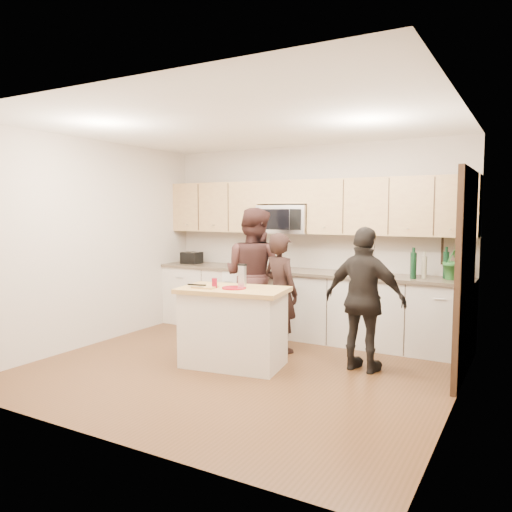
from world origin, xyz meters
The scene contains 21 objects.
floor centered at (0.00, 0.00, 0.00)m, with size 4.50×4.50×0.00m, color brown.
room_shell centered at (0.00, 0.00, 1.73)m, with size 4.52×4.02×2.71m.
back_cabinetry centered at (0.00, 1.69, 0.47)m, with size 4.50×0.66×0.94m.
upper_cabinetry centered at (0.03, 1.83, 1.84)m, with size 4.50×0.33×0.75m.
microwave centered at (-0.31, 1.80, 1.65)m, with size 0.76×0.41×0.40m.
doorway centered at (2.23, 0.90, 1.16)m, with size 0.06×1.25×2.20m.
framed_picture centered at (1.95, 1.98, 1.28)m, with size 0.30×0.03×0.38m.
dish_towel centered at (-0.95, 1.50, 0.80)m, with size 0.34×0.60×0.48m.
island centered at (-0.13, 0.08, 0.45)m, with size 1.29×0.87×0.90m.
red_plate centered at (-0.09, 0.04, 0.91)m, with size 0.27×0.27×0.02m, color maroon.
box_grater centered at (-0.03, 0.12, 1.05)m, with size 0.09×0.06×0.26m.
drink_glass centered at (-0.30, -0.03, 0.96)m, with size 0.06×0.06×0.11m, color maroon.
cutting_board centered at (-0.40, -0.07, 0.91)m, with size 0.26×0.20×0.02m, color #B08649.
tongs centered at (-0.51, -0.09, 0.93)m, with size 0.23×0.03×0.02m, color black.
knife centered at (-0.45, -0.17, 0.92)m, with size 0.18×0.02×0.01m, color silver.
toaster centered at (-1.89, 1.67, 1.03)m, with size 0.28×0.24×0.18m.
bottle_cluster centered at (1.75, 1.71, 1.12)m, with size 0.65×0.35×0.39m.
orchid centered at (2.00, 1.72, 1.18)m, with size 0.27×0.21×0.48m, color #2B6B2D.
woman_left centered at (0.07, 0.88, 0.75)m, with size 0.55×0.36×1.50m, color black.
woman_center centered at (-0.45, 1.12, 0.90)m, with size 0.88×0.69×1.81m, color #311A18.
woman_right centered at (1.23, 0.63, 0.80)m, with size 0.94×0.39×1.60m, color black.
Camera 1 is at (2.84, -4.67, 1.77)m, focal length 35.00 mm.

